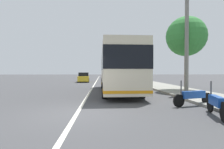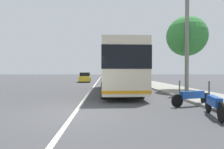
% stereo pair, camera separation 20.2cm
% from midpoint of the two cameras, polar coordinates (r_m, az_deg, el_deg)
% --- Properties ---
extents(ground_plane, '(220.00, 220.00, 0.00)m').
position_cam_midpoint_polar(ground_plane, '(7.61, -10.88, -11.79)').
color(ground_plane, '#424244').
extents(sidewalk_curb, '(110.00, 3.60, 0.14)m').
position_cam_midpoint_polar(sidewalk_curb, '(18.58, 18.00, -4.12)').
color(sidewalk_curb, gray).
rests_on(sidewalk_curb, ground).
extents(lane_divider_line, '(110.00, 0.16, 0.01)m').
position_cam_midpoint_polar(lane_divider_line, '(17.45, -6.04, -4.62)').
color(lane_divider_line, silver).
rests_on(lane_divider_line, ground).
extents(coach_bus, '(11.15, 2.78, 3.57)m').
position_cam_midpoint_polar(coach_bus, '(14.95, 2.21, 2.26)').
color(coach_bus, beige).
rests_on(coach_bus, ground).
extents(motorcycle_far_end, '(2.15, 0.69, 1.29)m').
position_cam_midpoint_polar(motorcycle_far_end, '(7.77, 30.03, -7.96)').
color(motorcycle_far_end, black).
rests_on(motorcycle_far_end, ground).
extents(motorcycle_nearest_curb, '(0.78, 2.28, 1.26)m').
position_cam_midpoint_polar(motorcycle_nearest_curb, '(9.66, 24.35, -6.30)').
color(motorcycle_nearest_curb, black).
rests_on(motorcycle_nearest_curb, ground).
extents(car_ahead_same_lane, '(4.54, 2.01, 1.49)m').
position_cam_midpoint_polar(car_ahead_same_lane, '(51.91, -1.53, -0.22)').
color(car_ahead_same_lane, navy).
rests_on(car_ahead_same_lane, ground).
extents(car_oncoming, '(4.60, 2.00, 1.56)m').
position_cam_midpoint_polar(car_oncoming, '(30.20, -8.32, -0.95)').
color(car_oncoming, gold).
rests_on(car_oncoming, ground).
extents(roadside_tree_mid_block, '(3.44, 3.44, 6.48)m').
position_cam_midpoint_polar(roadside_tree_mid_block, '(17.37, 22.69, 10.98)').
color(roadside_tree_mid_block, brown).
rests_on(roadside_tree_mid_block, ground).
extents(utility_pole, '(0.30, 0.30, 7.75)m').
position_cam_midpoint_polar(utility_pole, '(15.43, 22.81, 9.01)').
color(utility_pole, slate).
rests_on(utility_pole, ground).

